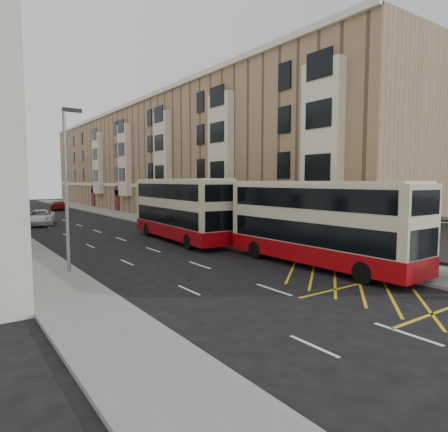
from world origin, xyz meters
TOP-DOWN VIEW (x-y plane):
  - ground at (0.00, 0.00)m, footprint 200.00×200.00m
  - pavement_right at (8.00, 30.00)m, footprint 4.00×120.00m
  - pavement_left at (-7.50, 30.00)m, footprint 3.00×120.00m
  - kerb_right at (6.00, 30.00)m, footprint 0.25×120.00m
  - kerb_left at (-6.00, 30.00)m, footprint 0.25×120.00m
  - road_markings at (0.00, 45.00)m, footprint 10.00×110.00m
  - terrace_right at (14.88, 45.38)m, footprint 10.75×79.00m
  - guard_railing at (6.25, 5.75)m, footprint 0.06×6.56m
  - street_lamp_near at (-6.35, 12.00)m, footprint 0.93×0.18m
  - double_decker_front at (5.00, 6.08)m, footprint 2.85×11.62m
  - double_decker_rear at (3.44, 18.42)m, footprint 3.44×12.11m
  - pedestrian_mid at (8.90, 4.63)m, footprint 1.09×0.98m
  - pedestrian_far at (6.68, 4.06)m, footprint 1.09×0.66m
  - white_van at (-3.31, 36.43)m, footprint 4.14×6.24m
  - car_silver at (-3.08, 54.34)m, footprint 2.91×4.63m
  - car_red at (3.46, 58.30)m, footprint 3.62×5.23m

SIDE VIEW (x-z plane):
  - ground at x=0.00m, z-range 0.00..0.00m
  - road_markings at x=0.00m, z-range 0.00..0.01m
  - pavement_right at x=8.00m, z-range 0.00..0.15m
  - pavement_left at x=-7.50m, z-range 0.00..0.15m
  - kerb_right at x=6.00m, z-range 0.00..0.15m
  - kerb_left at x=-6.00m, z-range 0.00..0.15m
  - car_red at x=3.46m, z-range 0.00..1.41m
  - car_silver at x=-3.08m, z-range 0.00..1.47m
  - white_van at x=-3.31m, z-range 0.00..1.59m
  - guard_railing at x=6.25m, z-range 0.35..1.36m
  - pedestrian_far at x=6.68m, z-range 0.15..1.88m
  - pedestrian_mid at x=8.90m, z-range 0.15..2.00m
  - double_decker_front at x=5.00m, z-range 0.04..4.66m
  - double_decker_rear at x=3.44m, z-range 0.04..4.82m
  - street_lamp_near at x=-6.35m, z-range 0.64..8.64m
  - terrace_right at x=14.88m, z-range -0.10..15.15m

